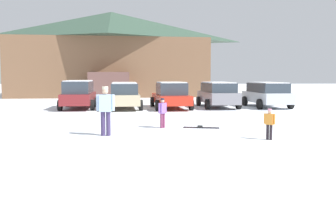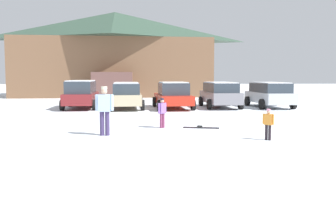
{
  "view_description": "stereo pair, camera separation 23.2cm",
  "coord_description": "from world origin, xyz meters",
  "px_view_note": "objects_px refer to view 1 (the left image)",
  "views": [
    {
      "loc": [
        -0.06,
        -8.32,
        2.0
      ],
      "look_at": [
        0.87,
        5.06,
        1.0
      ],
      "focal_mm": 35.0,
      "sensor_mm": 36.0,
      "label": 1
    },
    {
      "loc": [
        0.18,
        -8.33,
        2.0
      ],
      "look_at": [
        0.87,
        5.06,
        1.0
      ],
      "focal_mm": 35.0,
      "sensor_mm": 36.0,
      "label": 2
    }
  ],
  "objects_px": {
    "skier_adult_in_blue_parka": "(105,108)",
    "skier_child_in_purple_jacket": "(163,111)",
    "parked_maroon_van": "(79,94)",
    "parked_grey_wagon": "(218,94)",
    "pair_of_skis": "(201,127)",
    "parked_red_sedan": "(171,95)",
    "ski_lodge": "(112,53)",
    "parked_beige_suv": "(124,94)",
    "skier_child_in_orange_jacket": "(269,122)",
    "parked_silver_wagon": "(267,94)"
  },
  "relations": [
    {
      "from": "parked_beige_suv",
      "to": "parked_red_sedan",
      "type": "height_order",
      "value": "parked_red_sedan"
    },
    {
      "from": "parked_silver_wagon",
      "to": "skier_adult_in_blue_parka",
      "type": "bearing_deg",
      "value": -133.61
    },
    {
      "from": "parked_grey_wagon",
      "to": "pair_of_skis",
      "type": "relative_size",
      "value": 2.99
    },
    {
      "from": "parked_maroon_van",
      "to": "pair_of_skis",
      "type": "height_order",
      "value": "parked_maroon_van"
    },
    {
      "from": "parked_red_sedan",
      "to": "skier_child_in_purple_jacket",
      "type": "bearing_deg",
      "value": -96.84
    },
    {
      "from": "ski_lodge",
      "to": "parked_red_sedan",
      "type": "xyz_separation_m",
      "value": [
        5.1,
        -14.25,
        -3.57
      ]
    },
    {
      "from": "ski_lodge",
      "to": "skier_child_in_purple_jacket",
      "type": "relative_size",
      "value": 17.33
    },
    {
      "from": "ski_lodge",
      "to": "parked_red_sedan",
      "type": "distance_m",
      "value": 15.55
    },
    {
      "from": "parked_silver_wagon",
      "to": "skier_child_in_orange_jacket",
      "type": "distance_m",
      "value": 11.54
    },
    {
      "from": "parked_beige_suv",
      "to": "parked_grey_wagon",
      "type": "bearing_deg",
      "value": 2.72
    },
    {
      "from": "parked_grey_wagon",
      "to": "parked_silver_wagon",
      "type": "relative_size",
      "value": 1.0
    },
    {
      "from": "parked_red_sedan",
      "to": "parked_silver_wagon",
      "type": "xyz_separation_m",
      "value": [
        6.31,
        0.37,
        0.05
      ]
    },
    {
      "from": "ski_lodge",
      "to": "parked_grey_wagon",
      "type": "height_order",
      "value": "ski_lodge"
    },
    {
      "from": "parked_grey_wagon",
      "to": "parked_maroon_van",
      "type": "bearing_deg",
      "value": -179.26
    },
    {
      "from": "parked_maroon_van",
      "to": "skier_child_in_purple_jacket",
      "type": "xyz_separation_m",
      "value": [
        4.81,
        -8.15,
        -0.28
      ]
    },
    {
      "from": "ski_lodge",
      "to": "parked_beige_suv",
      "type": "xyz_separation_m",
      "value": [
        2.18,
        -14.11,
        -3.52
      ]
    },
    {
      "from": "parked_red_sedan",
      "to": "skier_child_in_orange_jacket",
      "type": "bearing_deg",
      "value": -77.55
    },
    {
      "from": "parked_maroon_van",
      "to": "skier_child_in_orange_jacket",
      "type": "xyz_separation_m",
      "value": [
        8.06,
        -10.77,
        -0.38
      ]
    },
    {
      "from": "parked_red_sedan",
      "to": "skier_child_in_purple_jacket",
      "type": "xyz_separation_m",
      "value": [
        -0.94,
        -7.83,
        -0.18
      ]
    },
    {
      "from": "ski_lodge",
      "to": "pair_of_skis",
      "type": "distance_m",
      "value": 23.3
    },
    {
      "from": "parked_red_sedan",
      "to": "ski_lodge",
      "type": "bearing_deg",
      "value": 109.68
    },
    {
      "from": "pair_of_skis",
      "to": "parked_maroon_van",
      "type": "bearing_deg",
      "value": 127.43
    },
    {
      "from": "parked_red_sedan",
      "to": "parked_silver_wagon",
      "type": "height_order",
      "value": "parked_red_sedan"
    },
    {
      "from": "ski_lodge",
      "to": "skier_child_in_orange_jacket",
      "type": "distance_m",
      "value": 26.08
    },
    {
      "from": "parked_maroon_van",
      "to": "parked_silver_wagon",
      "type": "relative_size",
      "value": 0.99
    },
    {
      "from": "parked_maroon_van",
      "to": "skier_adult_in_blue_parka",
      "type": "xyz_separation_m",
      "value": [
        2.8,
        -9.67,
        0.0
      ]
    },
    {
      "from": "ski_lodge",
      "to": "parked_grey_wagon",
      "type": "xyz_separation_m",
      "value": [
        8.17,
        -13.82,
        -3.52
      ]
    },
    {
      "from": "parked_silver_wagon",
      "to": "parked_red_sedan",
      "type": "bearing_deg",
      "value": -176.66
    },
    {
      "from": "ski_lodge",
      "to": "parked_beige_suv",
      "type": "relative_size",
      "value": 4.27
    },
    {
      "from": "parked_red_sedan",
      "to": "skier_child_in_orange_jacket",
      "type": "xyz_separation_m",
      "value": [
        2.31,
        -10.46,
        -0.28
      ]
    },
    {
      "from": "parked_silver_wagon",
      "to": "skier_adult_in_blue_parka",
      "type": "xyz_separation_m",
      "value": [
        -9.26,
        -9.72,
        0.06
      ]
    },
    {
      "from": "ski_lodge",
      "to": "parked_silver_wagon",
      "type": "height_order",
      "value": "ski_lodge"
    },
    {
      "from": "parked_maroon_van",
      "to": "pair_of_skis",
      "type": "relative_size",
      "value": 2.94
    },
    {
      "from": "parked_maroon_van",
      "to": "skier_adult_in_blue_parka",
      "type": "relative_size",
      "value": 2.52
    },
    {
      "from": "parked_silver_wagon",
      "to": "skier_child_in_purple_jacket",
      "type": "height_order",
      "value": "parked_silver_wagon"
    },
    {
      "from": "skier_adult_in_blue_parka",
      "to": "skier_child_in_purple_jacket",
      "type": "bearing_deg",
      "value": 37.14
    },
    {
      "from": "skier_child_in_purple_jacket",
      "to": "parked_beige_suv",
      "type": "bearing_deg",
      "value": 103.92
    },
    {
      "from": "ski_lodge",
      "to": "parked_grey_wagon",
      "type": "bearing_deg",
      "value": -59.4
    },
    {
      "from": "skier_child_in_orange_jacket",
      "to": "pair_of_skis",
      "type": "bearing_deg",
      "value": 124.67
    },
    {
      "from": "parked_beige_suv",
      "to": "parked_red_sedan",
      "type": "bearing_deg",
      "value": -2.88
    },
    {
      "from": "parked_beige_suv",
      "to": "parked_maroon_van",
      "type": "bearing_deg",
      "value": 176.55
    },
    {
      "from": "parked_beige_suv",
      "to": "skier_child_in_orange_jacket",
      "type": "height_order",
      "value": "parked_beige_suv"
    },
    {
      "from": "skier_adult_in_blue_parka",
      "to": "skier_child_in_orange_jacket",
      "type": "bearing_deg",
      "value": -11.85
    },
    {
      "from": "parked_maroon_van",
      "to": "skier_child_in_purple_jacket",
      "type": "height_order",
      "value": "parked_maroon_van"
    },
    {
      "from": "parked_maroon_van",
      "to": "parked_grey_wagon",
      "type": "height_order",
      "value": "parked_maroon_van"
    },
    {
      "from": "skier_child_in_purple_jacket",
      "to": "pair_of_skis",
      "type": "bearing_deg",
      "value": -3.57
    },
    {
      "from": "skier_child_in_purple_jacket",
      "to": "parked_maroon_van",
      "type": "bearing_deg",
      "value": 120.56
    },
    {
      "from": "parked_beige_suv",
      "to": "skier_child_in_orange_jacket",
      "type": "distance_m",
      "value": 11.82
    },
    {
      "from": "parked_maroon_van",
      "to": "parked_grey_wagon",
      "type": "distance_m",
      "value": 8.83
    },
    {
      "from": "parked_red_sedan",
      "to": "skier_child_in_orange_jacket",
      "type": "relative_size",
      "value": 4.66
    }
  ]
}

